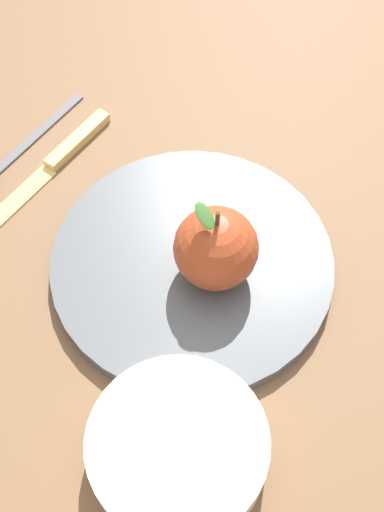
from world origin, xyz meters
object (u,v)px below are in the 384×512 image
Objects in this scene: apple at (216,248)px; knife at (49,167)px; dinner_plate at (192,263)px; side_bowl at (178,447)px.

knife is (0.16, -0.12, -0.05)m from apple.
dinner_plate is at bearing -29.41° from apple.
apple is at bearing -100.21° from side_bowl.
dinner_plate is 1.37× the size of knife.
apple is at bearing 142.94° from knife.
knife is at bearing -37.06° from apple.
dinner_plate is 2.87× the size of apple.
knife is (0.13, -0.28, -0.02)m from side_bowl.
apple reaches higher than dinner_plate.
side_bowl is at bearing 79.79° from apple.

